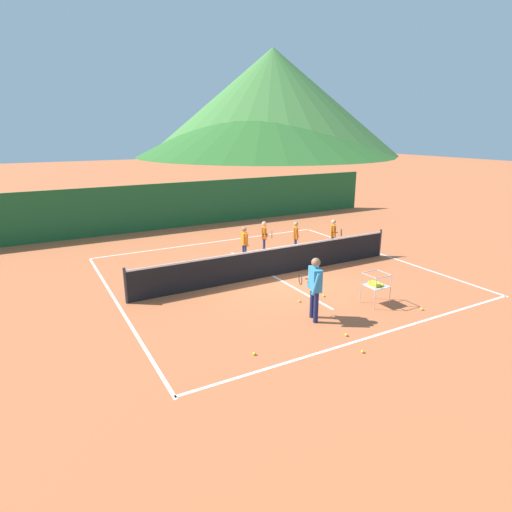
# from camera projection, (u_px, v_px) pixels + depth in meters

# --- Properties ---
(ground_plane) EXTENTS (120.00, 120.00, 0.00)m
(ground_plane) POSITION_uv_depth(u_px,v_px,m) (273.00, 276.00, 14.18)
(ground_plane) COLOR #BC6038
(line_baseline_near) EXTENTS (10.11, 0.08, 0.01)m
(line_baseline_near) POSITION_uv_depth(u_px,v_px,m) (378.00, 335.00, 10.11)
(line_baseline_near) COLOR white
(line_baseline_near) RESTS_ON ground
(line_baseline_far) EXTENTS (10.11, 0.08, 0.01)m
(line_baseline_far) POSITION_uv_depth(u_px,v_px,m) (213.00, 242.00, 18.40)
(line_baseline_far) COLOR white
(line_baseline_far) RESTS_ON ground
(line_sideline_west) EXTENTS (0.08, 9.90, 0.01)m
(line_sideline_west) POSITION_uv_depth(u_px,v_px,m) (118.00, 305.00, 11.83)
(line_sideline_west) COLOR white
(line_sideline_west) RESTS_ON ground
(line_sideline_east) EXTENTS (0.08, 9.90, 0.01)m
(line_sideline_east) POSITION_uv_depth(u_px,v_px,m) (384.00, 255.00, 16.53)
(line_sideline_east) COLOR white
(line_sideline_east) RESTS_ON ground
(line_service_center) EXTENTS (0.08, 6.34, 0.01)m
(line_service_center) POSITION_uv_depth(u_px,v_px,m) (273.00, 276.00, 14.18)
(line_service_center) COLOR white
(line_service_center) RESTS_ON ground
(tennis_net) EXTENTS (9.69, 0.08, 1.05)m
(tennis_net) POSITION_uv_depth(u_px,v_px,m) (273.00, 262.00, 14.04)
(tennis_net) COLOR #333338
(tennis_net) RESTS_ON ground
(instructor) EXTENTS (0.46, 0.83, 1.66)m
(instructor) POSITION_uv_depth(u_px,v_px,m) (315.00, 283.00, 10.64)
(instructor) COLOR #191E4C
(instructor) RESTS_ON ground
(student_0) EXTENTS (0.31, 0.52, 1.29)m
(student_0) POSITION_uv_depth(u_px,v_px,m) (244.00, 241.00, 15.58)
(student_0) COLOR navy
(student_0) RESTS_ON ground
(student_1) EXTENTS (0.43, 0.71, 1.30)m
(student_1) POSITION_uv_depth(u_px,v_px,m) (264.00, 235.00, 16.45)
(student_1) COLOR navy
(student_1) RESTS_ON ground
(student_2) EXTENTS (0.43, 0.49, 1.28)m
(student_2) POSITION_uv_depth(u_px,v_px,m) (296.00, 235.00, 16.50)
(student_2) COLOR navy
(student_2) RESTS_ON ground
(student_3) EXTENTS (0.44, 0.71, 1.30)m
(student_3) POSITION_uv_depth(u_px,v_px,m) (333.00, 233.00, 16.77)
(student_3) COLOR navy
(student_3) RESTS_ON ground
(ball_cart) EXTENTS (0.58, 0.58, 0.90)m
(ball_cart) POSITION_uv_depth(u_px,v_px,m) (376.00, 284.00, 11.72)
(ball_cart) COLOR #B7B7BC
(ball_cart) RESTS_ON ground
(tennis_ball_0) EXTENTS (0.07, 0.07, 0.07)m
(tennis_ball_0) POSITION_uv_depth(u_px,v_px,m) (254.00, 354.00, 9.20)
(tennis_ball_0) COLOR yellow
(tennis_ball_0) RESTS_ON ground
(tennis_ball_1) EXTENTS (0.07, 0.07, 0.07)m
(tennis_ball_1) POSITION_uv_depth(u_px,v_px,m) (312.00, 278.00, 13.86)
(tennis_ball_1) COLOR yellow
(tennis_ball_1) RESTS_ON ground
(tennis_ball_2) EXTENTS (0.07, 0.07, 0.07)m
(tennis_ball_2) POSITION_uv_depth(u_px,v_px,m) (366.00, 284.00, 13.32)
(tennis_ball_2) COLOR yellow
(tennis_ball_2) RESTS_ON ground
(tennis_ball_3) EXTENTS (0.07, 0.07, 0.07)m
(tennis_ball_3) POSITION_uv_depth(u_px,v_px,m) (324.00, 296.00, 12.40)
(tennis_ball_3) COLOR yellow
(tennis_ball_3) RESTS_ON ground
(tennis_ball_4) EXTENTS (0.07, 0.07, 0.07)m
(tennis_ball_4) POSITION_uv_depth(u_px,v_px,m) (346.00, 335.00, 10.04)
(tennis_ball_4) COLOR yellow
(tennis_ball_4) RESTS_ON ground
(tennis_ball_5) EXTENTS (0.07, 0.07, 0.07)m
(tennis_ball_5) POSITION_uv_depth(u_px,v_px,m) (363.00, 351.00, 9.29)
(tennis_ball_5) COLOR yellow
(tennis_ball_5) RESTS_ON ground
(tennis_ball_6) EXTENTS (0.07, 0.07, 0.07)m
(tennis_ball_6) POSITION_uv_depth(u_px,v_px,m) (422.00, 309.00, 11.48)
(tennis_ball_6) COLOR yellow
(tennis_ball_6) RESTS_ON ground
(tennis_ball_7) EXTENTS (0.07, 0.07, 0.07)m
(tennis_ball_7) POSITION_uv_depth(u_px,v_px,m) (299.00, 301.00, 12.02)
(tennis_ball_7) COLOR yellow
(tennis_ball_7) RESTS_ON ground
(windscreen_fence) EXTENTS (22.24, 0.08, 2.22)m
(windscreen_fence) POSITION_uv_depth(u_px,v_px,m) (184.00, 205.00, 21.04)
(windscreen_fence) COLOR #1E5B2D
(windscreen_fence) RESTS_ON ground
(hill_0) EXTENTS (46.53, 46.53, 11.32)m
(hill_0) POSITION_uv_depth(u_px,v_px,m) (265.00, 124.00, 76.75)
(hill_0) COLOR #2D6628
(hill_0) RESTS_ON ground
(hill_1) EXTENTS (47.68, 47.68, 19.22)m
(hill_1) POSITION_uv_depth(u_px,v_px,m) (272.00, 102.00, 80.65)
(hill_1) COLOR #427A38
(hill_1) RESTS_ON ground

